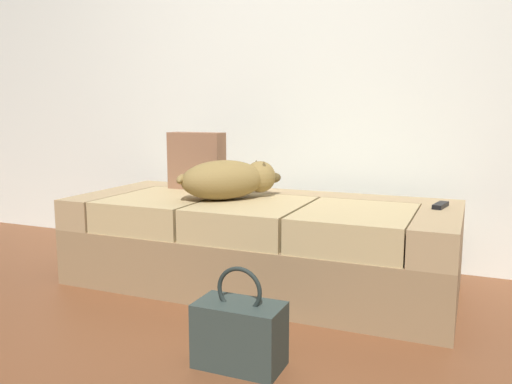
{
  "coord_description": "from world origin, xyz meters",
  "views": [
    {
      "loc": [
        1.04,
        -1.38,
        0.93
      ],
      "look_at": [
        0.0,
        1.08,
        0.51
      ],
      "focal_mm": 36.5,
      "sensor_mm": 36.0,
      "label": 1
    }
  ],
  "objects_px": {
    "dog_tan": "(230,179)",
    "handbag": "(240,333)",
    "throw_pillow": "(197,161)",
    "couch": "(260,243)",
    "tv_remote": "(441,205)"
  },
  "relations": [
    {
      "from": "dog_tan",
      "to": "throw_pillow",
      "type": "distance_m",
      "value": 0.44
    },
    {
      "from": "couch",
      "to": "tv_remote",
      "type": "relative_size",
      "value": 13.41
    },
    {
      "from": "dog_tan",
      "to": "handbag",
      "type": "bearing_deg",
      "value": -62.18
    },
    {
      "from": "dog_tan",
      "to": "handbag",
      "type": "relative_size",
      "value": 1.43
    },
    {
      "from": "dog_tan",
      "to": "tv_remote",
      "type": "bearing_deg",
      "value": 9.48
    },
    {
      "from": "couch",
      "to": "dog_tan",
      "type": "relative_size",
      "value": 3.72
    },
    {
      "from": "dog_tan",
      "to": "throw_pillow",
      "type": "xyz_separation_m",
      "value": [
        -0.34,
        0.26,
        0.06
      ]
    },
    {
      "from": "couch",
      "to": "dog_tan",
      "type": "xyz_separation_m",
      "value": [
        -0.16,
        -0.03,
        0.34
      ]
    },
    {
      "from": "dog_tan",
      "to": "throw_pillow",
      "type": "bearing_deg",
      "value": 143.08
    },
    {
      "from": "tv_remote",
      "to": "handbag",
      "type": "bearing_deg",
      "value": -110.08
    },
    {
      "from": "throw_pillow",
      "to": "handbag",
      "type": "bearing_deg",
      "value": -54.38
    },
    {
      "from": "couch",
      "to": "handbag",
      "type": "relative_size",
      "value": 5.32
    },
    {
      "from": "handbag",
      "to": "throw_pillow",
      "type": "bearing_deg",
      "value": 125.62
    },
    {
      "from": "dog_tan",
      "to": "tv_remote",
      "type": "distance_m",
      "value": 1.08
    },
    {
      "from": "couch",
      "to": "dog_tan",
      "type": "height_order",
      "value": "dog_tan"
    }
  ]
}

